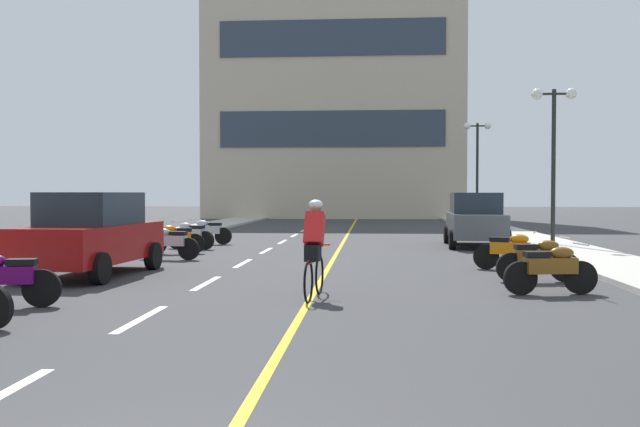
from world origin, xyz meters
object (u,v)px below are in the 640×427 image
object	(u,v)px
motorcycle_4	(539,259)
motorcycle_9	(208,231)
motorcycle_8	(190,235)
parked_car_mid	(475,219)
motorcycle_2	(5,278)
parked_car_near	(92,234)
motorcycle_6	(169,242)
cyclist_rider	(314,246)
motorcycle_3	(551,268)
motorcycle_7	(175,238)
street_lamp_mid	(554,130)
street_lamp_far	(477,151)
motorcycle_5	(511,250)

from	to	relation	value
motorcycle_4	motorcycle_9	bearing A→B (deg)	132.77
motorcycle_8	motorcycle_9	size ratio (longest dim) A/B	0.97
parked_car_mid	motorcycle_2	size ratio (longest dim) A/B	2.53
parked_car_near	motorcycle_6	size ratio (longest dim) A/B	2.53
parked_car_mid	cyclist_rider	xyz separation A→B (m)	(-4.48, -12.08, -0.03)
parked_car_mid	motorcycle_3	size ratio (longest dim) A/B	2.52
motorcycle_3	motorcycle_6	world-z (taller)	same
motorcycle_9	motorcycle_2	bearing A→B (deg)	-89.98
motorcycle_2	motorcycle_6	distance (m)	8.03
motorcycle_2	motorcycle_7	world-z (taller)	same
street_lamp_mid	parked_car_near	world-z (taller)	street_lamp_mid
street_lamp_far	motorcycle_3	xyz separation A→B (m)	(-2.55, -26.10, -3.64)
motorcycle_7	motorcycle_9	distance (m)	3.91
street_lamp_far	motorcycle_4	size ratio (longest dim) A/B	3.24
motorcycle_4	motorcycle_7	size ratio (longest dim) A/B	1.01
street_lamp_mid	motorcycle_6	bearing A→B (deg)	-156.04
motorcycle_2	parked_car_mid	bearing A→B (deg)	55.55
parked_car_mid	cyclist_rider	world-z (taller)	parked_car_mid
motorcycle_6	motorcycle_9	size ratio (longest dim) A/B	1.00
parked_car_near	motorcycle_5	distance (m)	9.50
motorcycle_3	street_lamp_mid	bearing A→B (deg)	75.73
motorcycle_3	motorcycle_8	world-z (taller)	same
motorcycle_5	motorcycle_9	xyz separation A→B (m)	(-8.99, 7.69, 0.00)
motorcycle_3	motorcycle_9	world-z (taller)	same
motorcycle_6	motorcycle_4	bearing A→B (deg)	-25.20
motorcycle_3	cyclist_rider	size ratio (longest dim) A/B	0.96
parked_car_near	motorcycle_9	world-z (taller)	parked_car_near
motorcycle_2	motorcycle_9	distance (m)	13.74
motorcycle_2	motorcycle_7	xyz separation A→B (m)	(-0.06, 9.82, 0.00)
motorcycle_4	motorcycle_7	world-z (taller)	same
street_lamp_mid	street_lamp_far	world-z (taller)	street_lamp_far
motorcycle_4	motorcycle_8	world-z (taller)	same
street_lamp_mid	motorcycle_7	distance (m)	12.70
motorcycle_5	cyclist_rider	xyz separation A→B (m)	(-4.23, -4.65, 0.41)
motorcycle_3	motorcycle_7	size ratio (longest dim) A/B	1.01
motorcycle_9	motorcycle_6	bearing A→B (deg)	-87.14
street_lamp_far	cyclist_rider	bearing A→B (deg)	-104.07
motorcycle_6	motorcycle_9	distance (m)	5.71
motorcycle_4	cyclist_rider	world-z (taller)	cyclist_rider
street_lamp_mid	motorcycle_8	world-z (taller)	street_lamp_mid
parked_car_mid	motorcycle_9	world-z (taller)	parked_car_mid
motorcycle_5	motorcycle_2	bearing A→B (deg)	-146.05
street_lamp_far	motorcycle_5	distance (m)	22.57
motorcycle_8	cyclist_rider	distance (m)	11.31
motorcycle_5	cyclist_rider	distance (m)	6.30
street_lamp_far	motorcycle_5	bearing A→B (deg)	-96.42
cyclist_rider	motorcycle_4	bearing A→B (deg)	29.56
motorcycle_7	cyclist_rider	world-z (taller)	cyclist_rider
street_lamp_mid	parked_car_near	distance (m)	15.25
parked_car_near	parked_car_mid	xyz separation A→B (m)	(9.58, 9.19, 0.00)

